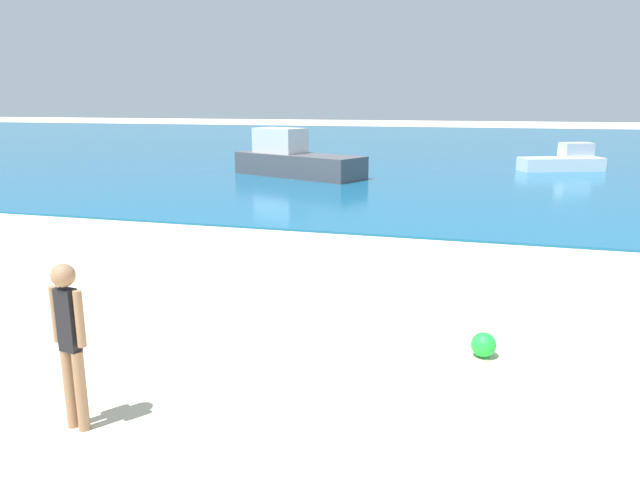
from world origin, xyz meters
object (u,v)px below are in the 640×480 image
boat_far (564,161)px  beach_ball (484,345)px  person_standing (70,337)px  boat_near (295,160)px

boat_far → beach_ball: (-3.39, -21.34, -0.34)m
person_standing → boat_near: boat_near is taller
boat_near → boat_far: size_ratio=1.57×
boat_far → boat_near: bearing=2.4°
boat_near → beach_ball: bearing=-41.3°
boat_near → beach_ball: (7.79, -16.28, -0.58)m
boat_near → boat_far: boat_near is taller
person_standing → boat_near: (-3.96, 19.06, -0.21)m
person_standing → boat_far: (7.21, 24.12, -0.46)m
person_standing → boat_near: 19.47m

